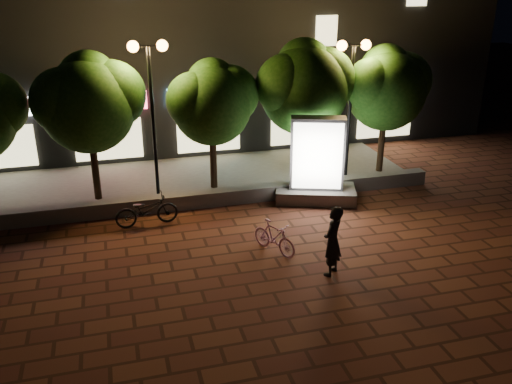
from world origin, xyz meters
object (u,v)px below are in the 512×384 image
object	(u,v)px
scooter_pink	(274,237)
tree_far_right	(387,85)
tree_left	(89,100)
tree_right	(305,84)
tree_mid	(213,100)
street_lamp_right	(352,74)
ad_kiosk	(317,168)
scooter_parked	(147,210)
street_lamp_left	(150,80)
rider	(333,241)

from	to	relation	value
scooter_pink	tree_far_right	bearing A→B (deg)	12.18
tree_left	tree_right	bearing A→B (deg)	0.00
tree_left	tree_mid	distance (m)	4.00
tree_mid	street_lamp_right	bearing A→B (deg)	-3.04
street_lamp_right	ad_kiosk	xyz separation A→B (m)	(-1.87, -1.70, -2.73)
scooter_parked	street_lamp_right	bearing A→B (deg)	-78.92
street_lamp_left	ad_kiosk	size ratio (longest dim) A/B	1.75
tree_left	tree_far_right	distance (m)	10.50
rider	scooter_pink	bearing A→B (deg)	-99.13
tree_left	tree_right	distance (m)	7.30
street_lamp_left	tree_right	bearing A→B (deg)	2.81
tree_right	scooter_pink	distance (m)	6.58
tree_mid	street_lamp_right	world-z (taller)	street_lamp_right
street_lamp_right	ad_kiosk	size ratio (longest dim) A/B	1.69
street_lamp_right	rider	size ratio (longest dim) A/B	2.67
tree_mid	tree_far_right	distance (m)	6.50
tree_mid	rider	world-z (taller)	tree_mid
ad_kiosk	scooter_parked	bearing A→B (deg)	-174.98
scooter_pink	scooter_parked	size ratio (longest dim) A/B	0.80
ad_kiosk	scooter_pink	xyz separation A→B (m)	(-2.45, -3.19, -0.71)
tree_left	ad_kiosk	world-z (taller)	tree_left
tree_right	street_lamp_right	size ratio (longest dim) A/B	1.02
street_lamp_left	rider	bearing A→B (deg)	-59.57
tree_far_right	scooter_pink	bearing A→B (deg)	-138.76
scooter_pink	street_lamp_left	bearing A→B (deg)	89.68
tree_mid	tree_left	bearing A→B (deg)	180.00
tree_mid	rider	bearing A→B (deg)	-75.66
tree_right	street_lamp_right	xyz separation A→B (m)	(1.64, -0.26, 0.33)
tree_left	rider	xyz separation A→B (m)	(5.69, -6.65, -2.51)
tree_right	tree_far_right	world-z (taller)	tree_right
tree_left	scooter_pink	distance (m)	7.54
tree_far_right	tree_left	bearing A→B (deg)	180.00
tree_left	street_lamp_left	size ratio (longest dim) A/B	0.94
street_lamp_left	rider	world-z (taller)	street_lamp_left
street_lamp_left	scooter_pink	distance (m)	6.62
tree_far_right	rider	bearing A→B (deg)	-125.86
tree_far_right	rider	world-z (taller)	tree_far_right
tree_far_right	street_lamp_right	bearing A→B (deg)	-170.39
tree_right	scooter_pink	world-z (taller)	tree_right
street_lamp_right	scooter_pink	bearing A→B (deg)	-131.48
tree_left	scooter_pink	xyz separation A→B (m)	(4.62, -5.15, -2.99)
tree_mid	scooter_parked	xyz separation A→B (m)	(-2.61, -2.46, -2.72)
tree_right	tree_far_right	xyz separation A→B (m)	(3.20, -0.00, -0.20)
tree_left	scooter_parked	bearing A→B (deg)	-60.59
tree_right	tree_far_right	size ratio (longest dim) A/B	1.06
tree_far_right	ad_kiosk	world-z (taller)	tree_far_right
tree_left	rider	distance (m)	9.11
tree_far_right	rider	xyz separation A→B (m)	(-4.80, -6.65, -2.44)
tree_far_right	scooter_parked	size ratio (longest dim) A/B	2.50
street_lamp_right	scooter_parked	distance (m)	8.57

